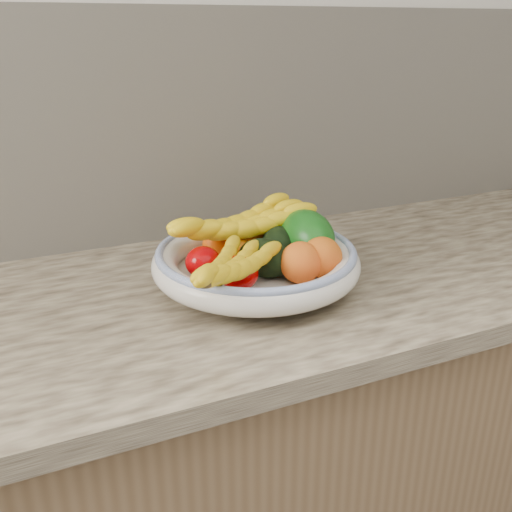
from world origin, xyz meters
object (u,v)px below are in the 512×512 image
object	(u,v)px
banana_bunch_front	(230,271)
fruit_bowl	(256,262)
banana_bunch_back	(240,229)
green_mango	(306,237)

from	to	relation	value
banana_bunch_front	fruit_bowl	bearing A→B (deg)	3.13
banana_bunch_back	banana_bunch_front	distance (m)	0.19
green_mango	banana_bunch_front	distance (m)	0.23
green_mango	banana_bunch_back	xyz separation A→B (m)	(-0.11, 0.06, 0.01)
green_mango	banana_bunch_front	size ratio (longest dim) A/B	0.58
fruit_bowl	banana_bunch_back	xyz separation A→B (m)	(0.00, 0.08, 0.04)
fruit_bowl	banana_bunch_front	distance (m)	0.13
fruit_bowl	banana_bunch_back	bearing A→B (deg)	88.50
green_mango	banana_bunch_front	world-z (taller)	green_mango
banana_bunch_back	banana_bunch_front	size ratio (longest dim) A/B	1.29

